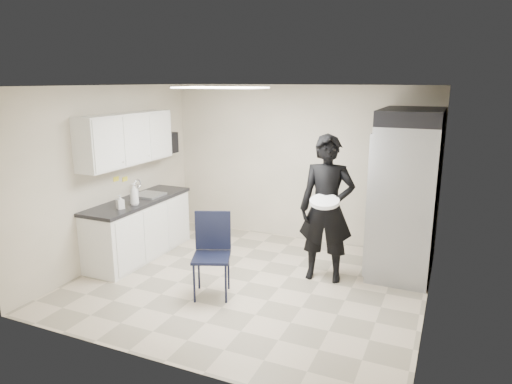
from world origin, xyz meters
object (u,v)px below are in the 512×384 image
at_px(lower_counter, 139,229).
at_px(man_tuxedo, 327,209).
at_px(folding_chair, 211,258).
at_px(commercial_fridge, 406,199).

relative_size(lower_counter, man_tuxedo, 0.95).
height_order(lower_counter, man_tuxedo, man_tuxedo).
relative_size(lower_counter, folding_chair, 1.85).
xyz_separation_m(folding_chair, man_tuxedo, (1.16, 1.08, 0.48)).
bearing_deg(lower_counter, commercial_fridge, 15.88).
relative_size(lower_counter, commercial_fridge, 0.90).
bearing_deg(man_tuxedo, lower_counter, 179.04).
relative_size(commercial_fridge, man_tuxedo, 1.05).
height_order(lower_counter, folding_chair, folding_chair).
bearing_deg(commercial_fridge, folding_chair, -139.07).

